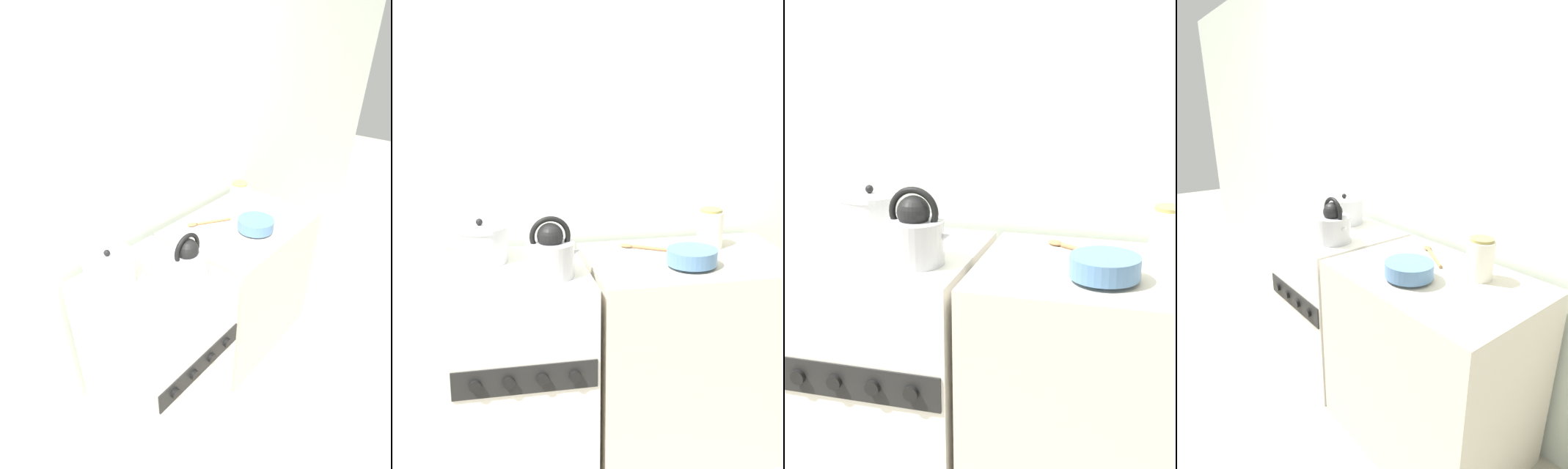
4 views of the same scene
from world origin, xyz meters
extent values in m
plane|color=#B2A893|center=(0.00, 0.00, 0.00)|extent=(12.00, 12.00, 0.00)
cube|color=silver|center=(0.00, 0.66, 1.25)|extent=(7.00, 0.06, 2.50)
cube|color=silver|center=(0.00, 0.29, 0.42)|extent=(0.56, 0.59, 0.85)
cube|color=black|center=(0.00, 0.00, 0.52)|extent=(0.53, 0.01, 0.11)
cylinder|color=black|center=(-0.18, -0.01, 0.52)|extent=(0.04, 0.02, 0.04)
cylinder|color=black|center=(-0.06, -0.01, 0.52)|extent=(0.04, 0.02, 0.04)
cylinder|color=black|center=(0.06, -0.01, 0.52)|extent=(0.04, 0.02, 0.04)
cylinder|color=black|center=(0.18, -0.01, 0.52)|extent=(0.04, 0.02, 0.04)
cube|color=beige|center=(0.72, 0.30, 0.42)|extent=(0.84, 0.59, 0.84)
cylinder|color=#B2B2B7|center=(0.12, 0.19, 0.91)|extent=(0.18, 0.18, 0.13)
sphere|color=black|center=(0.12, 0.19, 1.00)|extent=(0.10, 0.10, 0.10)
torus|color=black|center=(0.12, 0.19, 1.00)|extent=(0.16, 0.02, 0.16)
cone|color=#B2B2B7|center=(0.21, 0.19, 0.93)|extent=(0.09, 0.04, 0.07)
cylinder|color=silver|center=(-0.12, 0.42, 0.91)|extent=(0.22, 0.22, 0.14)
cylinder|color=silver|center=(-0.12, 0.42, 0.99)|extent=(0.23, 0.23, 0.01)
sphere|color=black|center=(-0.12, 0.42, 1.01)|extent=(0.03, 0.03, 0.03)
cylinder|color=#4C729E|center=(0.69, 0.19, 0.85)|extent=(0.09, 0.09, 0.01)
cylinder|color=#4C729E|center=(0.69, 0.19, 0.89)|extent=(0.20, 0.20, 0.06)
cylinder|color=silver|center=(0.85, 0.42, 0.92)|extent=(0.11, 0.11, 0.16)
cylinder|color=#998C4C|center=(0.85, 0.42, 1.01)|extent=(0.09, 0.09, 0.01)
cylinder|color=olive|center=(0.61, 0.42, 0.85)|extent=(0.18, 0.12, 0.02)
ellipsoid|color=olive|center=(0.50, 0.49, 0.85)|extent=(0.07, 0.06, 0.02)
camera|label=1|loc=(-0.85, -0.70, 1.88)|focal=28.00mm
camera|label=2|loc=(-0.21, -2.12, 1.69)|focal=50.00mm
camera|label=3|loc=(0.81, -1.55, 1.48)|focal=50.00mm
camera|label=4|loc=(1.65, -0.75, 1.48)|focal=28.00mm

